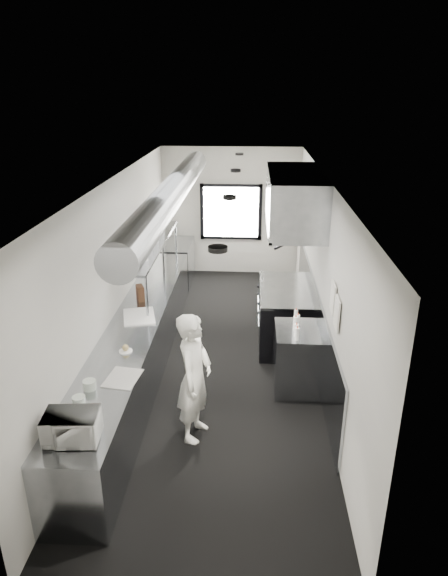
# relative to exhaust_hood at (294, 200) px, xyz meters

# --- Properties ---
(floor) EXTENTS (3.00, 8.00, 0.01)m
(floor) POSITION_rel_exhaust_hood_xyz_m (-1.10, -0.70, -2.39)
(floor) COLOR black
(floor) RESTS_ON ground
(ceiling) EXTENTS (3.00, 8.00, 0.01)m
(ceiling) POSITION_rel_exhaust_hood_xyz_m (-1.10, -0.70, 0.41)
(ceiling) COLOR silver
(ceiling) RESTS_ON wall_back
(wall_back) EXTENTS (3.00, 0.02, 2.80)m
(wall_back) POSITION_rel_exhaust_hood_xyz_m (-1.10, 3.30, -0.99)
(wall_back) COLOR #B8B6AF
(wall_back) RESTS_ON floor
(wall_front) EXTENTS (3.00, 0.02, 2.80)m
(wall_front) POSITION_rel_exhaust_hood_xyz_m (-1.10, -4.70, -0.99)
(wall_front) COLOR #B8B6AF
(wall_front) RESTS_ON floor
(wall_left) EXTENTS (0.02, 8.00, 2.80)m
(wall_left) POSITION_rel_exhaust_hood_xyz_m (-2.60, -0.70, -0.99)
(wall_left) COLOR #B8B6AF
(wall_left) RESTS_ON floor
(wall_right) EXTENTS (0.02, 8.00, 2.80)m
(wall_right) POSITION_rel_exhaust_hood_xyz_m (0.40, -0.70, -0.99)
(wall_right) COLOR #B8B6AF
(wall_right) RESTS_ON floor
(wall_cladding) EXTENTS (0.03, 5.50, 1.10)m
(wall_cladding) POSITION_rel_exhaust_hood_xyz_m (0.38, -0.40, -1.84)
(wall_cladding) COLOR gray
(wall_cladding) RESTS_ON wall_right
(hvac_duct) EXTENTS (0.40, 6.40, 0.40)m
(hvac_duct) POSITION_rel_exhaust_hood_xyz_m (-1.80, -0.30, 0.16)
(hvac_duct) COLOR gray
(hvac_duct) RESTS_ON ceiling
(service_window) EXTENTS (1.36, 0.05, 1.25)m
(service_window) POSITION_rel_exhaust_hood_xyz_m (-1.10, 3.26, -0.99)
(service_window) COLOR white
(service_window) RESTS_ON wall_back
(exhaust_hood) EXTENTS (0.81, 2.20, 0.88)m
(exhaust_hood) POSITION_rel_exhaust_hood_xyz_m (0.00, 0.00, 0.00)
(exhaust_hood) COLOR gray
(exhaust_hood) RESTS_ON ceiling
(prep_counter) EXTENTS (0.70, 6.00, 0.90)m
(prep_counter) POSITION_rel_exhaust_hood_xyz_m (-2.25, -1.20, -1.94)
(prep_counter) COLOR gray
(prep_counter) RESTS_ON floor
(pass_shelf) EXTENTS (0.45, 3.00, 0.68)m
(pass_shelf) POSITION_rel_exhaust_hood_xyz_m (-2.29, 0.30, -0.86)
(pass_shelf) COLOR gray
(pass_shelf) RESTS_ON prep_counter
(range) EXTENTS (0.88, 1.60, 0.94)m
(range) POSITION_rel_exhaust_hood_xyz_m (-0.06, 0.00, -1.92)
(range) COLOR black
(range) RESTS_ON floor
(bottle_station) EXTENTS (0.65, 0.80, 0.90)m
(bottle_station) POSITION_rel_exhaust_hood_xyz_m (0.05, -1.40, -1.94)
(bottle_station) COLOR gray
(bottle_station) RESTS_ON floor
(far_work_table) EXTENTS (0.70, 1.20, 0.90)m
(far_work_table) POSITION_rel_exhaust_hood_xyz_m (-2.25, 2.50, -1.94)
(far_work_table) COLOR gray
(far_work_table) RESTS_ON floor
(notice_sheet_a) EXTENTS (0.02, 0.28, 0.38)m
(notice_sheet_a) POSITION_rel_exhaust_hood_xyz_m (0.37, -1.90, -0.79)
(notice_sheet_a) COLOR silver
(notice_sheet_a) RESTS_ON wall_right
(notice_sheet_b) EXTENTS (0.02, 0.28, 0.38)m
(notice_sheet_b) POSITION_rel_exhaust_hood_xyz_m (0.37, -2.25, -0.84)
(notice_sheet_b) COLOR silver
(notice_sheet_b) RESTS_ON wall_right
(line_cook) EXTENTS (0.51, 0.67, 1.62)m
(line_cook) POSITION_rel_exhaust_hood_xyz_m (-1.26, -2.53, -1.58)
(line_cook) COLOR silver
(line_cook) RESTS_ON floor
(microwave) EXTENTS (0.49, 0.39, 0.28)m
(microwave) POSITION_rel_exhaust_hood_xyz_m (-2.26, -3.80, -1.35)
(microwave) COLOR silver
(microwave) RESTS_ON prep_counter
(deli_tub_a) EXTENTS (0.17, 0.17, 0.10)m
(deli_tub_a) POSITION_rel_exhaust_hood_xyz_m (-2.38, -3.26, -1.44)
(deli_tub_a) COLOR #B8C6B6
(deli_tub_a) RESTS_ON prep_counter
(deli_tub_b) EXTENTS (0.15, 0.15, 0.10)m
(deli_tub_b) POSITION_rel_exhaust_hood_xyz_m (-2.36, -2.97, -1.44)
(deli_tub_b) COLOR #B8C6B6
(deli_tub_b) RESTS_ON prep_counter
(newspaper) EXTENTS (0.41, 0.49, 0.01)m
(newspaper) POSITION_rel_exhaust_hood_xyz_m (-2.06, -2.74, -1.48)
(newspaper) COLOR silver
(newspaper) RESTS_ON prep_counter
(small_plate) EXTENTS (0.20, 0.20, 0.01)m
(small_plate) POSITION_rel_exhaust_hood_xyz_m (-2.17, -2.12, -1.48)
(small_plate) COLOR white
(small_plate) RESTS_ON prep_counter
(pastry) EXTENTS (0.08, 0.08, 0.08)m
(pastry) POSITION_rel_exhaust_hood_xyz_m (-2.17, -2.12, -1.44)
(pastry) COLOR tan
(pastry) RESTS_ON small_plate
(cutting_board) EXTENTS (0.57, 0.67, 0.02)m
(cutting_board) POSITION_rel_exhaust_hood_xyz_m (-2.22, -1.11, -1.48)
(cutting_board) COLOR white
(cutting_board) RESTS_ON prep_counter
(knife_block) EXTENTS (0.17, 0.23, 0.23)m
(knife_block) POSITION_rel_exhaust_hood_xyz_m (-2.33, -0.50, -1.38)
(knife_block) COLOR #4C291B
(knife_block) RESTS_ON prep_counter
(plate_stack_a) EXTENTS (0.28, 0.28, 0.28)m
(plate_stack_a) POSITION_rel_exhaust_hood_xyz_m (-2.28, -0.56, -0.68)
(plate_stack_a) COLOR white
(plate_stack_a) RESTS_ON pass_shelf
(plate_stack_b) EXTENTS (0.29, 0.29, 0.31)m
(plate_stack_b) POSITION_rel_exhaust_hood_xyz_m (-2.30, 0.00, -0.66)
(plate_stack_b) COLOR white
(plate_stack_b) RESTS_ON pass_shelf
(plate_stack_c) EXTENTS (0.30, 0.30, 0.32)m
(plate_stack_c) POSITION_rel_exhaust_hood_xyz_m (-2.28, 0.35, -0.66)
(plate_stack_c) COLOR white
(plate_stack_c) RESTS_ON pass_shelf
(plate_stack_d) EXTENTS (0.23, 0.23, 0.35)m
(plate_stack_d) POSITION_rel_exhaust_hood_xyz_m (-2.31, 1.13, -0.64)
(plate_stack_d) COLOR white
(plate_stack_d) RESTS_ON pass_shelf
(squeeze_bottle_a) EXTENTS (0.08, 0.08, 0.17)m
(squeeze_bottle_a) POSITION_rel_exhaust_hood_xyz_m (-0.01, -1.69, -1.40)
(squeeze_bottle_a) COLOR white
(squeeze_bottle_a) RESTS_ON bottle_station
(squeeze_bottle_b) EXTENTS (0.07, 0.07, 0.18)m
(squeeze_bottle_b) POSITION_rel_exhaust_hood_xyz_m (-0.01, -1.59, -1.40)
(squeeze_bottle_b) COLOR white
(squeeze_bottle_b) RESTS_ON bottle_station
(squeeze_bottle_c) EXTENTS (0.08, 0.08, 0.20)m
(squeeze_bottle_c) POSITION_rel_exhaust_hood_xyz_m (-0.01, -1.41, -1.39)
(squeeze_bottle_c) COLOR white
(squeeze_bottle_c) RESTS_ON bottle_station
(squeeze_bottle_d) EXTENTS (0.07, 0.07, 0.16)m
(squeeze_bottle_d) POSITION_rel_exhaust_hood_xyz_m (0.03, -1.26, -1.41)
(squeeze_bottle_d) COLOR white
(squeeze_bottle_d) RESTS_ON bottle_station
(squeeze_bottle_e) EXTENTS (0.05, 0.05, 0.16)m
(squeeze_bottle_e) POSITION_rel_exhaust_hood_xyz_m (0.02, -1.09, -1.41)
(squeeze_bottle_e) COLOR white
(squeeze_bottle_e) RESTS_ON bottle_station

